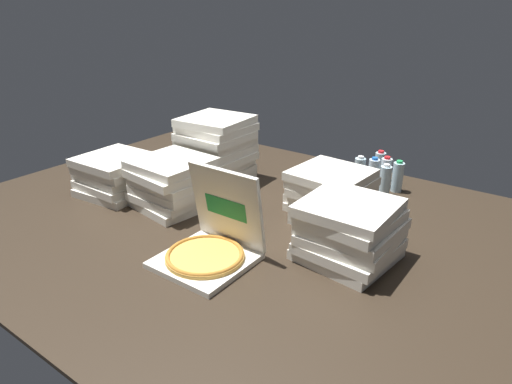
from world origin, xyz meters
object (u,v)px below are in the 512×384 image
at_px(pizza_stack_right_near, 117,174).
at_px(water_bottle_5, 379,166).
at_px(water_bottle_0, 373,173).
at_px(water_bottle_3, 386,172).
at_px(water_bottle_4, 359,172).
at_px(water_bottle_1, 398,177).
at_px(water_bottle_2, 385,181).
at_px(open_pizza_box, 211,243).
at_px(pizza_stack_right_far, 349,231).
at_px(pizza_stack_left_far, 331,190).
at_px(pizza_stack_center_near, 174,183).
at_px(pizza_stack_center_far, 216,149).

height_order(pizza_stack_right_near, water_bottle_5, pizza_stack_right_near).
bearing_deg(pizza_stack_right_near, water_bottle_0, 38.86).
bearing_deg(water_bottle_3, water_bottle_0, -132.15).
bearing_deg(pizza_stack_right_near, water_bottle_3, 39.31).
bearing_deg(water_bottle_5, water_bottle_4, -108.09).
height_order(water_bottle_1, water_bottle_2, same).
height_order(pizza_stack_right_near, water_bottle_2, pizza_stack_right_near).
bearing_deg(open_pizza_box, water_bottle_4, 81.95).
relative_size(water_bottle_2, water_bottle_4, 1.00).
relative_size(water_bottle_3, water_bottle_4, 1.00).
height_order(pizza_stack_right_far, water_bottle_0, pizza_stack_right_far).
height_order(water_bottle_4, water_bottle_5, same).
bearing_deg(water_bottle_4, water_bottle_0, 19.81).
xyz_separation_m(pizza_stack_right_near, pizza_stack_left_far, (1.18, 0.56, 0.00)).
relative_size(open_pizza_box, water_bottle_0, 2.06).
height_order(water_bottle_2, water_bottle_4, same).
height_order(pizza_stack_center_near, water_bottle_0, pizza_stack_center_near).
bearing_deg(water_bottle_3, pizza_stack_center_far, -149.94).
bearing_deg(pizza_stack_center_near, pizza_stack_center_far, 99.04).
bearing_deg(pizza_stack_right_near, water_bottle_2, 34.35).
bearing_deg(water_bottle_0, open_pizza_box, -101.48).
bearing_deg(water_bottle_5, water_bottle_1, -36.56).
xyz_separation_m(pizza_stack_left_far, pizza_stack_right_far, (0.32, -0.44, 0.02)).
bearing_deg(pizza_stack_left_far, pizza_stack_center_near, -146.51).
xyz_separation_m(open_pizza_box, water_bottle_1, (0.40, 1.29, 0.02)).
bearing_deg(water_bottle_3, pizza_stack_right_far, -78.51).
relative_size(pizza_stack_right_far, water_bottle_5, 2.19).
distance_m(pizza_stack_center_near, water_bottle_3, 1.33).
distance_m(pizza_stack_right_near, water_bottle_4, 1.52).
distance_m(water_bottle_2, water_bottle_5, 0.27).
distance_m(pizza_stack_left_far, water_bottle_5, 0.60).
distance_m(pizza_stack_left_far, pizza_stack_right_far, 0.54).
height_order(pizza_stack_left_far, water_bottle_3, pizza_stack_left_far).
relative_size(pizza_stack_left_far, water_bottle_0, 2.20).
distance_m(water_bottle_0, water_bottle_1, 0.15).
xyz_separation_m(water_bottle_1, water_bottle_2, (-0.04, -0.11, 0.00)).
relative_size(water_bottle_1, water_bottle_2, 1.00).
relative_size(pizza_stack_center_far, pizza_stack_right_near, 1.00).
bearing_deg(water_bottle_5, water_bottle_2, -61.15).
bearing_deg(water_bottle_5, pizza_stack_left_far, -94.34).
relative_size(pizza_stack_left_far, water_bottle_5, 2.20).
xyz_separation_m(open_pizza_box, water_bottle_4, (0.17, 1.23, 0.02)).
bearing_deg(water_bottle_2, pizza_stack_left_far, -115.49).
bearing_deg(water_bottle_5, water_bottle_3, -49.85).
height_order(pizza_stack_center_far, pizza_stack_right_far, pizza_stack_center_far).
bearing_deg(pizza_stack_center_far, water_bottle_1, 26.46).
xyz_separation_m(pizza_stack_right_far, water_bottle_2, (-0.14, 0.80, -0.05)).
relative_size(water_bottle_2, water_bottle_5, 1.00).
bearing_deg(pizza_stack_center_near, water_bottle_2, 43.00).
bearing_deg(pizza_stack_right_far, pizza_stack_right_near, -175.33).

